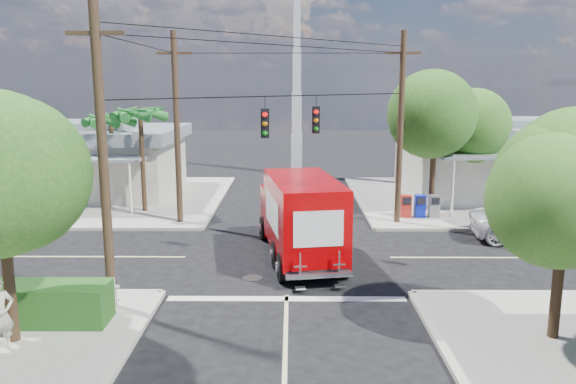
{
  "coord_description": "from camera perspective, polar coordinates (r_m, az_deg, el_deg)",
  "views": [
    {
      "loc": [
        0.16,
        -20.94,
        6.66
      ],
      "look_at": [
        0.0,
        2.0,
        2.2
      ],
      "focal_mm": 35.0,
      "sensor_mm": 36.0,
      "label": 1
    }
  ],
  "objects": [
    {
      "name": "tree_ne_front",
      "position": [
        28.65,
        14.75,
        6.85
      ],
      "size": [
        4.21,
        4.14,
        6.66
      ],
      "color": "#422D1C",
      "rests_on": "sidewalk_ne"
    },
    {
      "name": "pedestrian",
      "position": [
        15.71,
        -27.24,
        -11.06
      ],
      "size": [
        0.81,
        0.81,
        1.89
      ],
      "primitive_type": "imported",
      "rotation": [
        0.0,
        0.0,
        0.8
      ],
      "color": "beige",
      "rests_on": "sidewalk_sw"
    },
    {
      "name": "picket_fence",
      "position": [
        18.29,
        -25.78,
        -9.22
      ],
      "size": [
        5.94,
        0.06,
        1.0
      ],
      "color": "silver",
      "rests_on": "sidewalk_sw"
    },
    {
      "name": "building_nw",
      "position": [
        35.83,
        -19.47,
        3.25
      ],
      "size": [
        10.8,
        10.2,
        4.3
      ],
      "color": "beige",
      "rests_on": "sidewalk_nw"
    },
    {
      "name": "tree_ne_back",
      "position": [
        31.52,
        18.33,
        5.94
      ],
      "size": [
        3.77,
        3.66,
        5.82
      ],
      "color": "#422D1C",
      "rests_on": "sidewalk_ne"
    },
    {
      "name": "palm_nw_back",
      "position": [
        31.53,
        -17.57,
        6.88
      ],
      "size": [
        3.01,
        3.08,
        5.19
      ],
      "color": "#422D1C",
      "rests_on": "sidewalk_nw"
    },
    {
      "name": "road_markings",
      "position": [
        20.58,
        -0.07,
        -7.87
      ],
      "size": [
        32.0,
        32.0,
        0.01
      ],
      "color": "beige",
      "rests_on": "ground"
    },
    {
      "name": "parked_car",
      "position": [
        26.27,
        24.17,
        -2.91
      ],
      "size": [
        5.96,
        3.44,
        1.56
      ],
      "primitive_type": "imported",
      "rotation": [
        0.0,
        0.0,
        1.42
      ],
      "color": "silver",
      "rests_on": "ground"
    },
    {
      "name": "tree_se",
      "position": [
        15.54,
        26.54,
        0.13
      ],
      "size": [
        3.67,
        3.54,
        5.62
      ],
      "color": "#422D1C",
      "rests_on": "sidewalk_se"
    },
    {
      "name": "delivery_truck",
      "position": [
        21.49,
        1.21,
        -2.52
      ],
      "size": [
        3.43,
        7.71,
        3.23
      ],
      "color": "black",
      "rests_on": "ground"
    },
    {
      "name": "radio_tower",
      "position": [
        40.96,
        0.89,
        9.57
      ],
      "size": [
        0.8,
        0.8,
        17.0
      ],
      "color": "silver",
      "rests_on": "ground"
    },
    {
      "name": "palm_nw_front",
      "position": [
        29.5,
        -14.78,
        7.5
      ],
      "size": [
        3.01,
        3.08,
        5.59
      ],
      "color": "#422D1C",
      "rests_on": "sidewalk_nw"
    },
    {
      "name": "sidewalk_ne",
      "position": [
        34.22,
        18.65,
        -0.69
      ],
      "size": [
        14.12,
        14.12,
        0.14
      ],
      "color": "gray",
      "rests_on": "ground"
    },
    {
      "name": "utility_poles",
      "position": [
        22.7,
        -4.03,
        5.95
      ],
      "size": [
        12.0,
        10.68,
        9.0
      ],
      "color": "#473321",
      "rests_on": "ground"
    },
    {
      "name": "building_ne",
      "position": [
        35.41,
        20.83,
        3.24
      ],
      "size": [
        11.8,
        10.2,
        4.5
      ],
      "color": "beige",
      "rests_on": "sidewalk_ne"
    },
    {
      "name": "ground",
      "position": [
        21.98,
        -0.04,
        -6.64
      ],
      "size": [
        120.0,
        120.0,
        0.0
      ],
      "primitive_type": "plane",
      "color": "black",
      "rests_on": "ground"
    },
    {
      "name": "vending_boxes",
      "position": [
        28.51,
        13.25,
        -1.39
      ],
      "size": [
        1.9,
        0.5,
        1.1
      ],
      "color": "#A71E17",
      "rests_on": "sidewalk_ne"
    },
    {
      "name": "sidewalk_nw",
      "position": [
        34.32,
        -18.37,
        -0.64
      ],
      "size": [
        14.12,
        14.12,
        0.14
      ],
      "color": "gray",
      "rests_on": "ground"
    }
  ]
}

